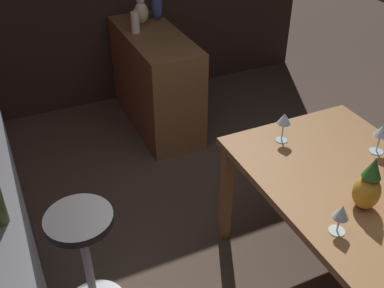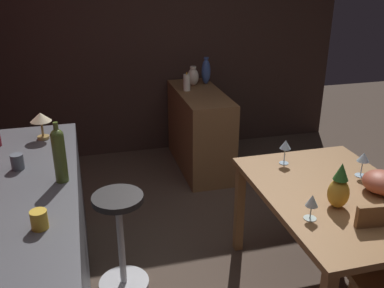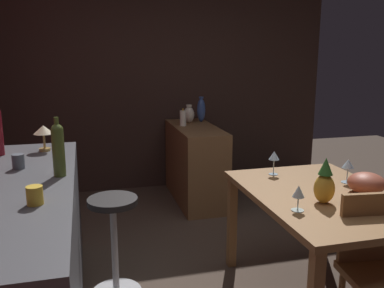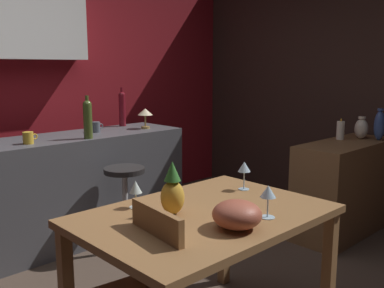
% 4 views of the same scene
% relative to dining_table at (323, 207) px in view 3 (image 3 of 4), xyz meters
% --- Properties ---
extents(wall_side_right, '(0.10, 4.40, 2.60)m').
position_rel_dining_table_xyz_m(wall_side_right, '(2.68, 0.72, 0.65)').
color(wall_side_right, '#33231E').
rests_on(wall_side_right, ground_plane).
extents(dining_table, '(1.26, 0.88, 0.74)m').
position_rel_dining_table_xyz_m(dining_table, '(0.00, 0.00, 0.00)').
color(dining_table, olive).
rests_on(dining_table, ground_plane).
extents(kitchen_counter, '(2.10, 0.60, 0.90)m').
position_rel_dining_table_xyz_m(kitchen_counter, '(0.15, 1.79, -0.20)').
color(kitchen_counter, '#4C4C51').
rests_on(kitchen_counter, ground_plane).
extents(sideboard_cabinet, '(1.10, 0.44, 0.82)m').
position_rel_dining_table_xyz_m(sideboard_cabinet, '(2.04, 0.28, -0.24)').
color(sideboard_cabinet, brown).
rests_on(sideboard_cabinet, ground_plane).
extents(chair_near_window, '(0.45, 0.45, 0.86)m').
position_rel_dining_table_xyz_m(chair_near_window, '(-0.49, -0.06, -0.16)').
color(chair_near_window, olive).
rests_on(chair_near_window, ground_plane).
extents(bar_stool, '(0.34, 0.34, 0.69)m').
position_rel_dining_table_xyz_m(bar_stool, '(0.39, 1.27, -0.28)').
color(bar_stool, '#262323').
rests_on(bar_stool, ground_plane).
extents(wine_glass_left, '(0.07, 0.07, 0.15)m').
position_rel_dining_table_xyz_m(wine_glass_left, '(-0.21, 0.30, 0.19)').
color(wine_glass_left, silver).
rests_on(wine_glass_left, dining_table).
extents(wine_glass_right, '(0.08, 0.08, 0.17)m').
position_rel_dining_table_xyz_m(wine_glass_right, '(0.46, 0.13, 0.22)').
color(wine_glass_right, silver).
rests_on(wine_glass_right, dining_table).
extents(wine_glass_center, '(0.08, 0.08, 0.16)m').
position_rel_dining_table_xyz_m(wine_glass_center, '(0.16, -0.27, 0.21)').
color(wine_glass_center, silver).
rests_on(wine_glass_center, dining_table).
extents(pineapple_centerpiece, '(0.12, 0.12, 0.27)m').
position_rel_dining_table_xyz_m(pineapple_centerpiece, '(-0.14, 0.09, 0.20)').
color(pineapple_centerpiece, gold).
rests_on(pineapple_centerpiece, dining_table).
extents(fruit_bowl, '(0.23, 0.23, 0.13)m').
position_rel_dining_table_xyz_m(fruit_bowl, '(-0.05, -0.26, 0.15)').
color(fruit_bowl, '#9E4C38').
rests_on(fruit_bowl, dining_table).
extents(wine_bottle_olive, '(0.07, 0.07, 0.34)m').
position_rel_dining_table_xyz_m(wine_bottle_olive, '(0.26, 1.57, 0.41)').
color(wine_bottle_olive, '#475623').
rests_on(wine_bottle_olive, kitchen_counter).
extents(cup_slate, '(0.11, 0.07, 0.09)m').
position_rel_dining_table_xyz_m(cup_slate, '(0.48, 1.82, 0.29)').
color(cup_slate, '#515660').
rests_on(cup_slate, kitchen_counter).
extents(cup_mustard, '(0.11, 0.08, 0.09)m').
position_rel_dining_table_xyz_m(cup_mustard, '(-0.19, 1.66, 0.29)').
color(cup_mustard, gold).
rests_on(cup_mustard, kitchen_counter).
extents(counter_lamp, '(0.14, 0.14, 0.19)m').
position_rel_dining_table_xyz_m(counter_lamp, '(0.94, 1.71, 0.39)').
color(counter_lamp, '#A58447').
rests_on(counter_lamp, kitchen_counter).
extents(pillar_candle_tall, '(0.07, 0.07, 0.19)m').
position_rel_dining_table_xyz_m(pillar_candle_tall, '(2.13, 0.39, 0.25)').
color(pillar_candle_tall, white).
rests_on(pillar_candle_tall, sideboard_cabinet).
extents(vase_ceramic_ivory, '(0.12, 0.12, 0.20)m').
position_rel_dining_table_xyz_m(vase_ceramic_ivory, '(2.30, 0.28, 0.26)').
color(vase_ceramic_ivory, beige).
rests_on(vase_ceramic_ivory, sideboard_cabinet).
extents(vase_ceramic_blue, '(0.09, 0.09, 0.28)m').
position_rel_dining_table_xyz_m(vase_ceramic_blue, '(2.33, 0.13, 0.30)').
color(vase_ceramic_blue, '#334C8C').
rests_on(vase_ceramic_blue, sideboard_cabinet).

